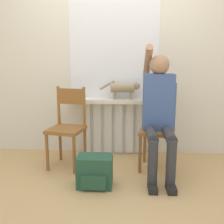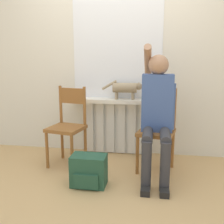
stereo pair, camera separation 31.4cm
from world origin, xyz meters
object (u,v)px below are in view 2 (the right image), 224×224
object	(u,v)px
person	(157,109)
cat	(126,88)
chair_right	(157,129)
backpack	(89,171)
chair_left	(68,125)

from	to	relation	value
person	cat	xyz separation A→B (m)	(-0.40, 0.52, 0.17)
chair_right	person	xyz separation A→B (m)	(-0.01, -0.12, 0.25)
chair_right	person	bearing A→B (deg)	-81.41
person	backpack	world-z (taller)	person
chair_right	backpack	size ratio (longest dim) A/B	2.68
chair_right	person	distance (m)	0.28
chair_left	backpack	size ratio (longest dim) A/B	2.68
person	cat	world-z (taller)	person
chair_right	person	world-z (taller)	person
chair_right	cat	xyz separation A→B (m)	(-0.40, 0.39, 0.42)
chair_left	backpack	world-z (taller)	chair_left
backpack	person	bearing A→B (deg)	30.66
person	backpack	distance (m)	0.97
chair_left	cat	size ratio (longest dim) A/B	1.81
chair_right	cat	bearing A→B (deg)	148.17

